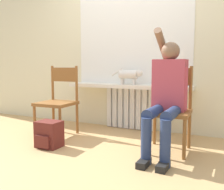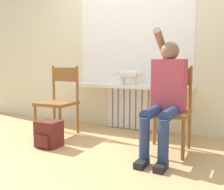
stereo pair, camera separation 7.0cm
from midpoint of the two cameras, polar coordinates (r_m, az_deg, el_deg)
ground_plane at (r=2.88m, az=-4.41°, el=-12.21°), size 12.00×12.00×0.00m
wall_with_window at (r=3.85m, az=5.31°, el=12.82°), size 7.00×0.06×2.70m
radiator at (r=3.81m, az=4.71°, el=-2.90°), size 0.74×0.08×0.61m
windowsill at (r=3.68m, az=4.16°, el=1.92°), size 1.79×0.30×0.05m
window_glass at (r=3.82m, az=5.11°, el=12.42°), size 1.72×0.01×1.33m
chair_left at (r=3.55m, az=-10.97°, el=-1.06°), size 0.46×0.46×0.92m
chair_right at (r=2.89m, az=12.96°, el=-2.83°), size 0.47×0.47×0.92m
person at (r=2.73m, az=12.41°, el=0.53°), size 0.36×1.03×1.31m
cat at (r=3.61m, az=4.63°, el=4.44°), size 0.46×0.12×0.23m
backpack at (r=3.08m, az=-13.00°, el=-8.28°), size 0.27×0.24×0.30m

